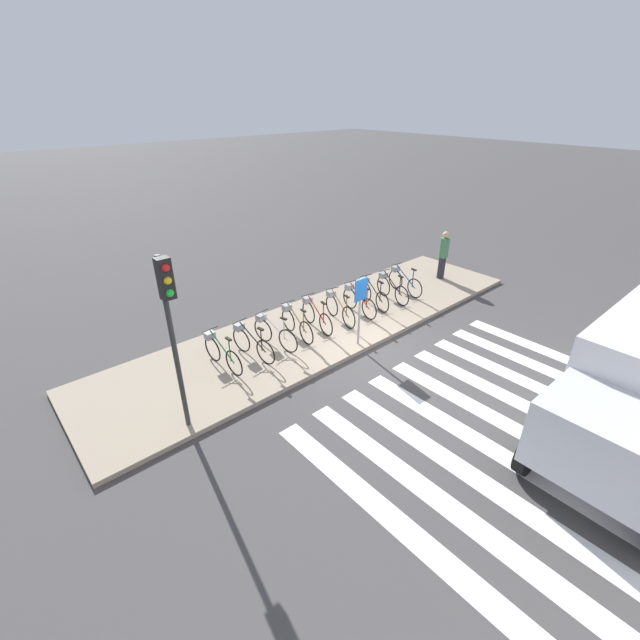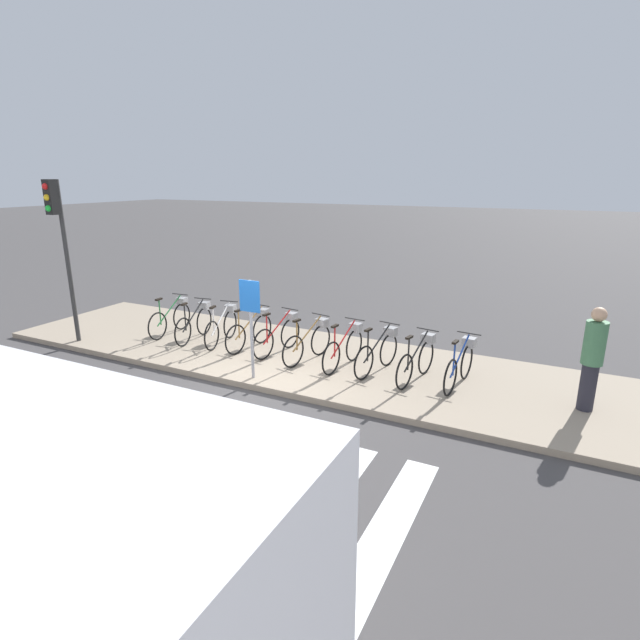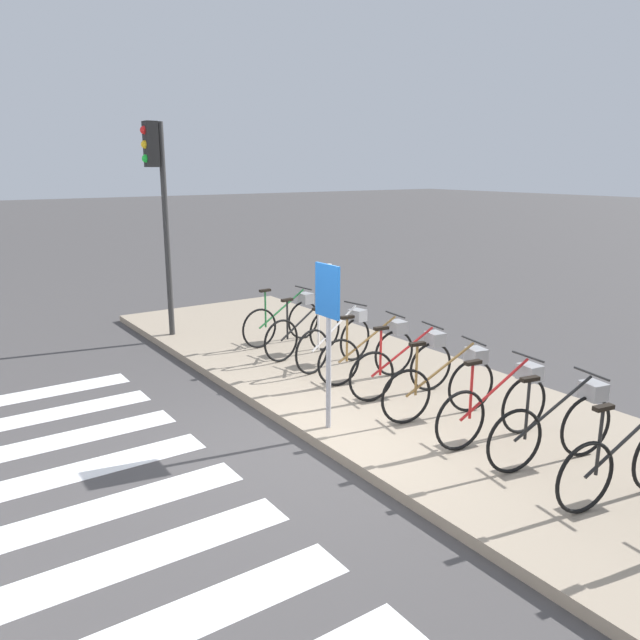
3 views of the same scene
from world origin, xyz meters
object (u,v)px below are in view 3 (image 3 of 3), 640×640
at_px(parked_bicycle_0, 286,318).
at_px(parked_bicycle_1, 308,328).
at_px(parked_bicycle_4, 408,363).
at_px(parked_bicycle_8, 631,455).
at_px(parked_bicycle_3, 373,350).
at_px(traffic_light, 158,185).
at_px(parked_bicycle_7, 559,423).
at_px(parked_bicycle_2, 339,338).
at_px(parked_bicycle_6, 500,403).
at_px(parked_bicycle_5, 446,382).
at_px(sign_post, 328,318).

bearing_deg(parked_bicycle_0, parked_bicycle_1, -6.67).
distance_m(parked_bicycle_4, parked_bicycle_8, 3.17).
bearing_deg(parked_bicycle_3, parked_bicycle_1, -176.72).
bearing_deg(traffic_light, parked_bicycle_7, 11.79).
bearing_deg(parked_bicycle_8, parked_bicycle_2, 178.23).
height_order(parked_bicycle_2, traffic_light, traffic_light).
height_order(parked_bicycle_4, parked_bicycle_8, same).
relative_size(parked_bicycle_1, parked_bicycle_7, 1.01).
relative_size(parked_bicycle_2, parked_bicycle_8, 1.00).
height_order(parked_bicycle_6, parked_bicycle_8, same).
xyz_separation_m(parked_bicycle_8, traffic_light, (-7.91, -1.39, 2.23)).
height_order(parked_bicycle_0, parked_bicycle_4, same).
distance_m(parked_bicycle_0, parked_bicycle_4, 3.11).
distance_m(parked_bicycle_0, parked_bicycle_5, 3.93).
height_order(parked_bicycle_0, parked_bicycle_8, same).
bearing_deg(parked_bicycle_8, parked_bicycle_7, 173.36).
relative_size(parked_bicycle_7, traffic_light, 0.43).
distance_m(parked_bicycle_4, traffic_light, 5.46).
bearing_deg(parked_bicycle_0, parked_bicycle_8, -1.60).
height_order(parked_bicycle_4, parked_bicycle_5, same).
xyz_separation_m(parked_bicycle_5, parked_bicycle_6, (0.82, 0.00, 0.00)).
relative_size(parked_bicycle_2, sign_post, 0.82).
height_order(parked_bicycle_2, parked_bicycle_4, same).
bearing_deg(traffic_light, parked_bicycle_0, 43.77).
distance_m(parked_bicycle_1, parked_bicycle_8, 5.46).
relative_size(parked_bicycle_3, parked_bicycle_6, 1.00).
height_order(parked_bicycle_0, parked_bicycle_3, same).
bearing_deg(parked_bicycle_3, parked_bicycle_2, -178.41).
bearing_deg(parked_bicycle_6, parked_bicycle_3, 177.03).
height_order(parked_bicycle_2, sign_post, sign_post).
xyz_separation_m(parked_bicycle_0, parked_bicycle_5, (3.93, -0.13, 0.00)).
relative_size(parked_bicycle_5, traffic_light, 0.43).
xyz_separation_m(parked_bicycle_0, traffic_light, (-1.63, -1.56, 2.23)).
distance_m(parked_bicycle_1, parked_bicycle_7, 4.64).
xyz_separation_m(parked_bicycle_1, parked_bicycle_2, (0.75, 0.07, 0.00)).
relative_size(parked_bicycle_8, sign_post, 0.83).
relative_size(parked_bicycle_1, parked_bicycle_4, 1.00).
xyz_separation_m(parked_bicycle_3, parked_bicycle_6, (2.38, -0.12, 0.00)).
relative_size(parked_bicycle_3, sign_post, 0.83).
height_order(parked_bicycle_1, sign_post, sign_post).
bearing_deg(traffic_light, parked_bicycle_3, 21.22).
relative_size(parked_bicycle_2, parked_bicycle_7, 1.00).
height_order(parked_bicycle_6, traffic_light, traffic_light).
bearing_deg(parked_bicycle_7, parked_bicycle_3, 178.66).
bearing_deg(parked_bicycle_5, parked_bicycle_7, 1.94).
bearing_deg(parked_bicycle_1, sign_post, -28.90).
xyz_separation_m(parked_bicycle_5, traffic_light, (-5.56, -1.43, 2.23)).
bearing_deg(parked_bicycle_8, parked_bicycle_4, 177.01).
distance_m(parked_bicycle_0, parked_bicycle_7, 5.46).
bearing_deg(parked_bicycle_6, parked_bicycle_7, 4.08).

